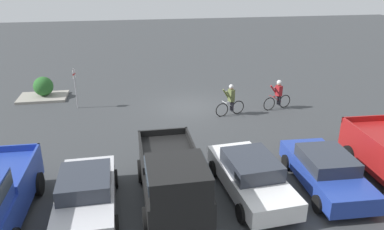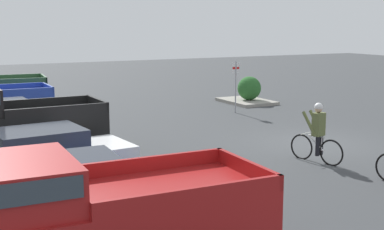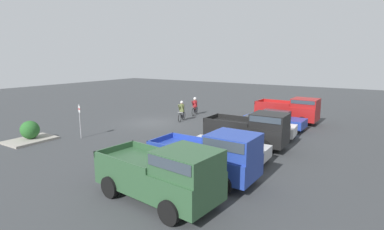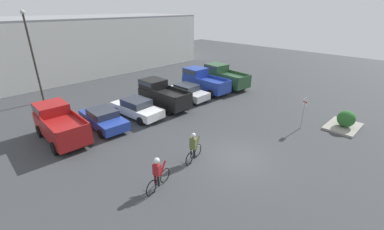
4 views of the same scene
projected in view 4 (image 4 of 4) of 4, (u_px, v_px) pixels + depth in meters
name	position (u px, v px, depth m)	size (l,w,h in m)	color
ground_plane	(237.00, 158.00, 14.80)	(80.00, 80.00, 0.00)	#383A3D
warehouse_building	(51.00, 46.00, 31.89)	(37.72, 12.81, 6.81)	silver
pickup_truck_0	(59.00, 123.00, 16.62)	(2.33, 5.01, 2.12)	maroon
sedan_0	(103.00, 118.00, 18.31)	(2.12, 4.54, 1.36)	#233D9E
sedan_1	(137.00, 108.00, 20.08)	(2.26, 4.68, 1.44)	white
pickup_truck_1	(161.00, 94.00, 21.98)	(2.19, 4.91, 2.19)	black
sedan_2	(187.00, 92.00, 23.83)	(2.06, 4.35, 1.41)	silver
pickup_truck_2	(203.00, 80.00, 25.88)	(2.29, 4.98, 2.24)	#233D9E
pickup_truck_3	(224.00, 76.00, 27.43)	(2.65, 5.22, 2.26)	#2D5133
cyclist_0	(194.00, 147.00, 14.25)	(1.72, 0.59, 1.76)	black
cyclist_1	(158.00, 173.00, 12.04)	(1.80, 0.60, 1.71)	black
fire_lane_sign	(304.00, 110.00, 17.84)	(0.12, 0.29, 2.32)	#9E9EA3
lamppost	(32.00, 52.00, 21.67)	(0.36, 0.36, 7.81)	#2D2823
curb_island	(343.00, 126.00, 18.49)	(2.86, 2.00, 0.15)	gray
shrub	(346.00, 119.00, 18.10)	(1.18, 1.18, 1.18)	#286028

